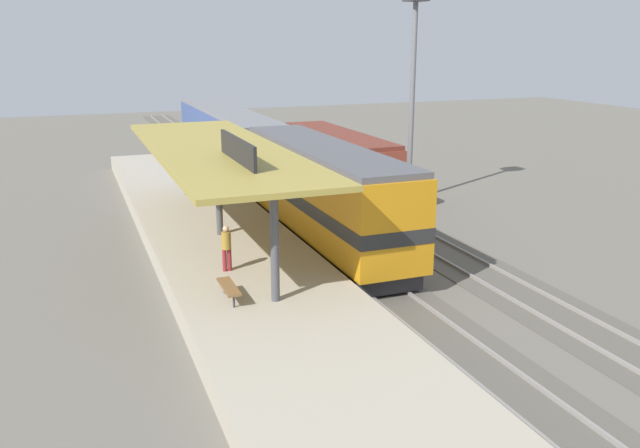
# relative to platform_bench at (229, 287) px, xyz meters

# --- Properties ---
(ground_plane) EXTENTS (120.00, 120.00, 0.00)m
(ground_plane) POSITION_rel_platform_bench_xyz_m (8.00, 7.43, -1.34)
(ground_plane) COLOR #666056
(track_near) EXTENTS (3.20, 110.00, 0.16)m
(track_near) POSITION_rel_platform_bench_xyz_m (6.00, 7.43, -1.31)
(track_near) COLOR #565249
(track_near) RESTS_ON ground
(track_far) EXTENTS (3.20, 110.00, 0.16)m
(track_far) POSITION_rel_platform_bench_xyz_m (10.60, 7.43, -1.31)
(track_far) COLOR #565249
(track_far) RESTS_ON ground
(platform) EXTENTS (6.00, 44.00, 0.90)m
(platform) POSITION_rel_platform_bench_xyz_m (1.40, 7.43, -0.89)
(platform) COLOR #A89E89
(platform) RESTS_ON ground
(station_canopy) EXTENTS (5.20, 18.00, 4.70)m
(station_canopy) POSITION_rel_platform_bench_xyz_m (1.40, 7.33, 3.19)
(station_canopy) COLOR #47474C
(station_canopy) RESTS_ON platform
(platform_bench) EXTENTS (0.44, 1.70, 0.50)m
(platform_bench) POSITION_rel_platform_bench_xyz_m (0.00, 0.00, 0.00)
(platform_bench) COLOR #333338
(platform_bench) RESTS_ON platform
(locomotive) EXTENTS (2.93, 14.43, 4.44)m
(locomotive) POSITION_rel_platform_bench_xyz_m (6.00, 6.95, 1.07)
(locomotive) COLOR #28282D
(locomotive) RESTS_ON track_near
(passenger_carriage_single) EXTENTS (2.90, 20.00, 4.24)m
(passenger_carriage_single) POSITION_rel_platform_bench_xyz_m (6.00, 24.95, 0.97)
(passenger_carriage_single) COLOR #28282D
(passenger_carriage_single) RESTS_ON track_near
(freight_car) EXTENTS (2.80, 12.00, 3.54)m
(freight_car) POSITION_rel_platform_bench_xyz_m (10.60, 16.27, 0.63)
(freight_car) COLOR #28282D
(freight_car) RESTS_ON track_far
(light_mast) EXTENTS (1.10, 1.10, 11.70)m
(light_mast) POSITION_rel_platform_bench_xyz_m (13.80, 13.17, 7.05)
(light_mast) COLOR slate
(light_mast) RESTS_ON ground
(person_waiting) EXTENTS (0.34, 0.34, 1.71)m
(person_waiting) POSITION_rel_platform_bench_xyz_m (0.60, 2.76, 0.51)
(person_waiting) COLOR maroon
(person_waiting) RESTS_ON platform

